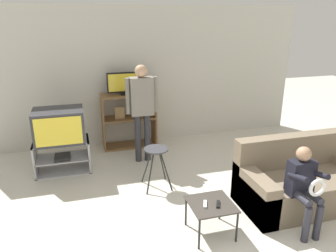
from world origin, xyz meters
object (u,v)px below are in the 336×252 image
at_px(remote_control_white, 205,204).
at_px(remote_control_black, 218,204).
at_px(person_standing_adult, 142,104).
at_px(snack_table, 211,207).
at_px(couch, 301,183).
at_px(folding_stool, 156,155).
at_px(person_seated_child, 304,183).
at_px(media_shelf, 129,120).
at_px(television_main, 59,126).
at_px(television_flat, 127,84).
at_px(tv_stand, 63,156).

bearing_deg(remote_control_white, remote_control_black, 5.69).
xyz_separation_m(remote_control_black, person_standing_adult, (-0.41, 2.24, 0.61)).
xyz_separation_m(snack_table, couch, (1.43, 0.29, -0.06)).
height_order(folding_stool, remote_control_black, folding_stool).
bearing_deg(person_standing_adult, person_seated_child, -59.83).
relative_size(media_shelf, person_seated_child, 1.00).
bearing_deg(snack_table, folding_stool, 105.39).
height_order(television_main, television_flat, television_flat).
xyz_separation_m(couch, person_standing_adult, (-1.77, 1.90, 0.72)).
relative_size(television_main, remote_control_white, 5.26).
bearing_deg(person_standing_adult, tv_stand, -177.82).
relative_size(television_flat, couch, 0.43).
bearing_deg(television_main, media_shelf, 32.78).
relative_size(snack_table, person_seated_child, 0.48).
relative_size(tv_stand, remote_control_white, 5.99).
height_order(tv_stand, person_standing_adult, person_standing_adult).
distance_m(media_shelf, television_flat, 0.70).
distance_m(television_flat, folding_stool, 1.82).
relative_size(television_main, person_seated_child, 0.74).
xyz_separation_m(person_standing_adult, person_seated_child, (1.39, -2.40, -0.41)).
distance_m(remote_control_white, couch, 1.54).
distance_m(television_flat, couch, 3.37).
bearing_deg(television_flat, person_seated_child, -63.88).
distance_m(television_main, snack_table, 2.74).
bearing_deg(couch, television_flat, 125.99).
relative_size(television_main, television_flat, 1.06).
bearing_deg(person_standing_adult, couch, -47.08).
relative_size(tv_stand, television_main, 1.14).
bearing_deg(couch, remote_control_black, -166.15).
relative_size(tv_stand, media_shelf, 0.84).
bearing_deg(folding_stool, tv_stand, 146.06).
distance_m(snack_table, person_standing_adult, 2.31).
height_order(tv_stand, folding_stool, folding_stool).
bearing_deg(person_seated_child, remote_control_black, 170.92).
xyz_separation_m(television_main, person_standing_adult, (1.33, 0.06, 0.23)).
xyz_separation_m(tv_stand, television_flat, (1.20, 0.77, 0.96)).
distance_m(folding_stool, remote_control_white, 1.28).
xyz_separation_m(media_shelf, person_standing_adult, (0.12, -0.72, 0.49)).
relative_size(snack_table, couch, 0.30).
xyz_separation_m(couch, person_seated_child, (-0.38, -0.49, 0.31)).
bearing_deg(snack_table, couch, 11.33).
xyz_separation_m(tv_stand, television_main, (0.00, -0.01, 0.53)).
bearing_deg(person_standing_adult, television_main, -177.29).
bearing_deg(person_seated_child, person_standing_adult, 120.17).
height_order(tv_stand, media_shelf, media_shelf).
height_order(television_flat, remote_control_black, television_flat).
distance_m(folding_stool, remote_control_black, 1.35).
bearing_deg(couch, tv_stand, 149.18).
xyz_separation_m(television_main, person_seated_child, (2.73, -2.34, -0.18)).
height_order(media_shelf, remote_control_white, media_shelf).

